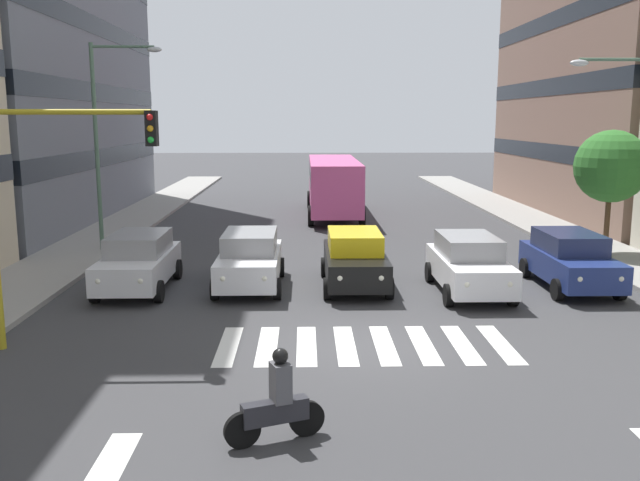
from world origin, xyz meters
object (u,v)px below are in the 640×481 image
at_px(car_4, 139,261).
at_px(street_lamp_right, 106,127).
at_px(car_2, 355,259).
at_px(traffic_light_gantry, 38,188).
at_px(car_1, 469,264).
at_px(car_3, 250,259).
at_px(bus_behind_traffic, 333,181).
at_px(street_lamp_left, 639,145).
at_px(street_tree_1, 611,167).
at_px(car_0, 570,260).
at_px(motorcycle_with_rider, 277,404).

relative_size(car_4, street_lamp_right, 0.57).
bearing_deg(car_2, traffic_light_gantry, 37.25).
relative_size(car_1, traffic_light_gantry, 0.81).
xyz_separation_m(car_2, car_3, (3.24, -0.01, 0.00)).
bearing_deg(bus_behind_traffic, street_lamp_right, 48.53).
height_order(bus_behind_traffic, street_lamp_left, street_lamp_left).
distance_m(car_4, traffic_light_gantry, 6.12).
height_order(street_lamp_left, street_tree_1, street_lamp_left).
bearing_deg(traffic_light_gantry, car_0, -159.07).
distance_m(car_0, motorcycle_with_rider, 13.22).
relative_size(car_2, street_lamp_left, 0.64).
bearing_deg(car_1, street_lamp_left, -170.52).
height_order(car_3, car_4, same).
bearing_deg(car_3, car_2, 179.74).
bearing_deg(car_4, bus_behind_traffic, -112.31).
distance_m(car_0, street_lamp_right, 17.20).
distance_m(street_lamp_right, street_tree_1, 18.96).
relative_size(street_lamp_left, street_tree_1, 1.49).
relative_size(street_lamp_right, street_tree_1, 1.69).
bearing_deg(street_lamp_right, car_0, 159.34).
bearing_deg(car_2, bus_behind_traffic, -90.00).
height_order(car_1, bus_behind_traffic, bus_behind_traffic).
bearing_deg(bus_behind_traffic, car_2, 90.00).
xyz_separation_m(car_3, bus_behind_traffic, (-3.24, -15.87, 0.97)).
height_order(car_3, street_lamp_left, street_lamp_left).
bearing_deg(car_2, motorcycle_with_rider, 78.97).
distance_m(car_2, street_lamp_right, 11.37).
height_order(car_3, bus_behind_traffic, bus_behind_traffic).
distance_m(car_2, car_4, 6.61).
height_order(car_0, street_lamp_right, street_lamp_right).
bearing_deg(street_lamp_right, motorcycle_with_rider, 113.86).
bearing_deg(street_lamp_left, car_2, 0.46).
bearing_deg(street_tree_1, motorcycle_with_rider, 51.22).
bearing_deg(street_tree_1, bus_behind_traffic, -49.32).
xyz_separation_m(car_0, motorcycle_with_rider, (8.62, 10.01, -0.24)).
distance_m(car_1, traffic_light_gantry, 12.08).
bearing_deg(street_tree_1, car_2, 24.36).
relative_size(bus_behind_traffic, traffic_light_gantry, 1.91).
distance_m(car_1, street_lamp_right, 14.53).
distance_m(bus_behind_traffic, street_lamp_right, 13.98).
xyz_separation_m(motorcycle_with_rider, street_lamp_left, (-10.65, -10.34, 3.73)).
xyz_separation_m(car_1, street_lamp_left, (-5.30, -0.88, 3.49)).
bearing_deg(street_lamp_left, car_4, 1.06).
height_order(car_4, bus_behind_traffic, bus_behind_traffic).
height_order(street_lamp_left, street_lamp_right, street_lamp_right).
bearing_deg(bus_behind_traffic, car_4, 67.69).
bearing_deg(car_0, traffic_light_gantry, 20.93).
height_order(car_3, motorcycle_with_rider, car_3).
height_order(car_4, street_lamp_right, street_lamp_right).
xyz_separation_m(car_1, street_tree_1, (-6.47, -5.26, 2.52)).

